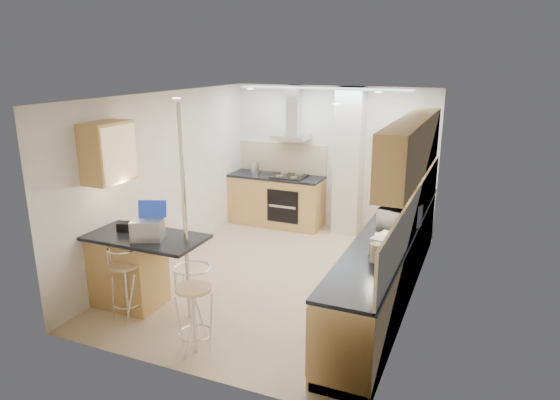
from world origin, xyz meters
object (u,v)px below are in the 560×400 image
at_px(laptop, 147,230).
at_px(bar_stool_end, 194,310).
at_px(microwave, 400,218).
at_px(bread_bin, 388,245).
at_px(bar_stool_near, 126,283).

bearing_deg(laptop, bar_stool_end, -51.07).
distance_m(laptop, bar_stool_end, 1.20).
distance_m(microwave, bread_bin, 0.83).
height_order(bar_stool_near, bar_stool_end, bar_stool_end).
xyz_separation_m(bar_stool_near, bread_bin, (2.81, 0.94, 0.56)).
height_order(microwave, bar_stool_end, microwave).
bearing_deg(bread_bin, bar_stool_near, -145.94).
distance_m(laptop, bread_bin, 2.71).
relative_size(microwave, laptop, 1.54).
height_order(microwave, bread_bin, microwave).
bearing_deg(bar_stool_end, microwave, -7.65).
height_order(bar_stool_end, bread_bin, bread_bin).
bearing_deg(bread_bin, laptop, -148.94).
distance_m(bar_stool_near, bar_stool_end, 1.16).
relative_size(bar_stool_near, bread_bin, 2.56).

